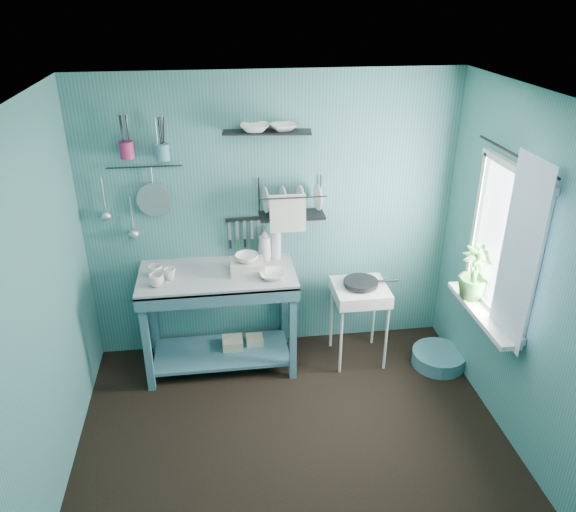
{
  "coord_description": "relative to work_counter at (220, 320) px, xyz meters",
  "views": [
    {
      "loc": [
        -0.47,
        -3.0,
        3.08
      ],
      "look_at": [
        0.05,
        0.85,
        1.2
      ],
      "focal_mm": 35.0,
      "sensor_mm": 36.0,
      "label": 1
    }
  ],
  "objects": [
    {
      "name": "upper_shelf",
      "position": [
        0.46,
        0.22,
        1.57
      ],
      "size": [
        0.72,
        0.26,
        0.01
      ],
      "primitive_type": "cube",
      "rotation": [
        0.0,
        0.0,
        -0.12
      ],
      "color": "black",
      "rests_on": "wall_back"
    },
    {
      "name": "knife_strip",
      "position": [
        0.26,
        0.29,
        0.81
      ],
      "size": [
        0.32,
        0.03,
        0.03
      ],
      "primitive_type": "cube",
      "rotation": [
        0.0,
        0.0,
        0.04
      ],
      "color": "black",
      "rests_on": "wall_back"
    },
    {
      "name": "shelf_bowl_right",
      "position": [
        0.59,
        0.22,
        1.63
      ],
      "size": [
        0.24,
        0.24,
        0.05
      ],
      "primitive_type": "imported",
      "rotation": [
        0.0,
        0.0,
        0.15
      ],
      "color": "silver",
      "rests_on": "upper_shelf"
    },
    {
      "name": "windowsill",
      "position": [
        2.0,
        -0.73,
        0.35
      ],
      "size": [
        0.16,
        0.95,
        0.04
      ],
      "primitive_type": "cube",
      "color": "silver",
      "rests_on": "wall_right"
    },
    {
      "name": "ceiling",
      "position": [
        0.5,
        -1.18,
        2.04
      ],
      "size": [
        3.2,
        3.2,
        0.0
      ],
      "primitive_type": "plane",
      "rotation": [
        3.14,
        0.0,
        0.0
      ],
      "color": "silver",
      "rests_on": "ground"
    },
    {
      "name": "colander",
      "position": [
        -0.48,
        0.27,
        1.03
      ],
      "size": [
        0.28,
        0.03,
        0.28
      ],
      "primitive_type": "cylinder",
      "rotation": [
        1.54,
        0.0,
        0.0
      ],
      "color": "#ACADB4",
      "rests_on": "wall_back"
    },
    {
      "name": "utensil_cup_magenta",
      "position": [
        -0.64,
        0.24,
        1.46
      ],
      "size": [
        0.11,
        0.11,
        0.13
      ],
      "primitive_type": "cylinder",
      "color": "#AD1F55",
      "rests_on": "wall_back"
    },
    {
      "name": "water_bottle",
      "position": [
        0.52,
        0.22,
        0.6
      ],
      "size": [
        0.09,
        0.09,
        0.28
      ],
      "primitive_type": "cylinder",
      "color": "silver",
      "rests_on": "work_counter"
    },
    {
      "name": "wall_right",
      "position": [
        2.1,
        -1.18,
        0.79
      ],
      "size": [
        0.0,
        3.0,
        3.0
      ],
      "primitive_type": "plane",
      "rotation": [
        1.57,
        0.0,
        -1.57
      ],
      "color": "#377070",
      "rests_on": "ground"
    },
    {
      "name": "potted_plant",
      "position": [
        2.0,
        -0.52,
        0.59
      ],
      "size": [
        0.31,
        0.31,
        0.44
      ],
      "primitive_type": "imported",
      "rotation": [
        0.0,
        0.0,
        -0.3
      ],
      "color": "#2E6628",
      "rests_on": "windowsill"
    },
    {
      "name": "tub_bowl",
      "position": [
        0.25,
        -0.02,
        0.59
      ],
      "size": [
        0.19,
        0.19,
        0.06
      ],
      "primitive_type": "imported",
      "color": "silver",
      "rests_on": "wash_tub"
    },
    {
      "name": "frying_pan",
      "position": [
        1.22,
        -0.06,
        0.31
      ],
      "size": [
        0.3,
        0.3,
        0.03
      ],
      "primitive_type": "cylinder",
      "color": "black",
      "rests_on": "hotplate_stand"
    },
    {
      "name": "hook_rail",
      "position": [
        -0.53,
        0.29,
        1.31
      ],
      "size": [
        0.6,
        0.01,
        0.01
      ],
      "primitive_type": "cylinder",
      "rotation": [
        0.0,
        1.57,
        0.0
      ],
      "color": "black",
      "rests_on": "wall_back"
    },
    {
      "name": "curtain",
      "position": [
        2.02,
        -1.03,
        0.99
      ],
      "size": [
        0.0,
        1.35,
        1.35
      ],
      "primitive_type": "plane",
      "rotation": [
        1.57,
        0.0,
        1.57
      ],
      "color": "white",
      "rests_on": "wall_right"
    },
    {
      "name": "storage_tin_small",
      "position": [
        0.3,
        0.08,
        -0.36
      ],
      "size": [
        0.15,
        0.15,
        0.2
      ],
      "primitive_type": "cube",
      "color": "tan",
      "rests_on": "floor"
    },
    {
      "name": "utensil_cup_teal",
      "position": [
        -0.37,
        0.24,
        1.43
      ],
      "size": [
        0.11,
        0.11,
        0.13
      ],
      "primitive_type": "cylinder",
      "color": "teal",
      "rests_on": "wall_back"
    },
    {
      "name": "dish_rack",
      "position": [
        0.65,
        0.19,
        1.01
      ],
      "size": [
        0.58,
        0.33,
        0.32
      ],
      "primitive_type": "cube",
      "rotation": [
        0.0,
        0.0,
        0.17
      ],
      "color": "black",
      "rests_on": "wall_back"
    },
    {
      "name": "curtain_rod",
      "position": [
        2.04,
        -0.73,
        1.59
      ],
      "size": [
        0.02,
        1.05,
        0.02
      ],
      "primitive_type": "cylinder",
      "rotation": [
        1.57,
        0.0,
        0.0
      ],
      "color": "black",
      "rests_on": "wall_right"
    },
    {
      "name": "wall_front",
      "position": [
        0.5,
        -2.68,
        0.79
      ],
      "size": [
        3.2,
        0.0,
        3.2
      ],
      "primitive_type": "plane",
      "rotation": [
        -1.57,
        0.0,
        0.0
      ],
      "color": "#377070",
      "rests_on": "ground"
    },
    {
      "name": "wash_tub",
      "position": [
        0.25,
        -0.02,
        0.51
      ],
      "size": [
        0.28,
        0.22,
        0.1
      ],
      "primitive_type": "cube",
      "color": "beige",
      "rests_on": "work_counter"
    },
    {
      "name": "soap_bottle",
      "position": [
        0.42,
        0.2,
        0.61
      ],
      "size": [
        0.11,
        0.12,
        0.3
      ],
      "primitive_type": "imported",
      "color": "beige",
      "rests_on": "work_counter"
    },
    {
      "name": "shelf_bowl_left",
      "position": [
        0.36,
        0.22,
        1.55
      ],
      "size": [
        0.26,
        0.26,
        0.06
      ],
      "primitive_type": "imported",
      "rotation": [
        0.0,
        0.0,
        -0.12
      ],
      "color": "silver",
      "rests_on": "upper_shelf"
    },
    {
      "name": "wall_left",
      "position": [
        -1.1,
        -1.18,
        0.79
      ],
      "size": [
        0.0,
        3.0,
        3.0
      ],
      "primitive_type": "plane",
      "rotation": [
        1.57,
        0.0,
        1.57
      ],
      "color": "#377070",
      "rests_on": "ground"
    },
    {
      "name": "wall_back",
      "position": [
        0.5,
        0.32,
        0.79
      ],
      "size": [
        3.2,
        0.0,
        3.2
      ],
      "primitive_type": "plane",
      "rotation": [
        1.57,
        0.0,
        0.0
      ],
      "color": "#377070",
      "rests_on": "ground"
    },
    {
      "name": "mug_mid",
      "position": [
        -0.38,
        -0.06,
        0.51
      ],
      "size": [
        0.14,
        0.14,
        0.09
      ],
      "primitive_type": "imported",
      "rotation": [
        0.0,
        0.0,
        0.52
      ],
      "color": "silver",
      "rests_on": "work_counter"
    },
    {
      "name": "ladle_inner",
      "position": [
        -0.67,
        0.28,
        0.91
      ],
      "size": [
        0.01,
        0.01,
        0.3
      ],
      "primitive_type": "cylinder",
      "color": "#ACADB4",
      "rests_on": "wall_back"
    },
    {
      "name": "hotplate_stand",
      "position": [
        1.22,
        -0.06,
        -0.09
      ],
      "size": [
        0.51,
        0.51,
        0.74
      ],
      "primitive_type": "cube",
      "rotation": [
        0.0,
        0.0,
        -0.1
      ],
      "color": "silver",
      "rests_on": "floor"
    },
    {
      "name": "mug_right",
      "position": [
        -0.5,
        0.0,
        0.51
      ],
      "size": [
        0.17,
        0.17,
        0.1
      ],
      "primitive_type": "imported",
      "rotation": [
        0.0,
        0.0,
        1.05
      ],
      "color": "silver",
      "rests_on": "work_counter"
    },
    {
      "name": "floor_basin",
      "position": [
        1.92,
        -0.27,
        -0.4
      ],
      "size": [
        0.47,
        0.47,
        0.13
      ],
      "primitive_type": "cylinder",
      "color": "teal",
      "rests_on": "floor"
    },
    {
      "name": "window_glass",
      "position": [
        2.09,
        -0.73,
        0.94
      ],
      "size": [
        0.0,
        1.1,
        1.1
      ],
      "primitive_type": "plane",
      "rotation": [
        1.57,
        0.0,
        1.57
      ],
      "color": "white",
      "rests_on": "wall_right"
    },
    {
      "name": "work_counter",
      "position": [
        0.0,
        0.0,
        0.0
      ],
      "size": [
        1.35,
        0.76,
        0.92
      ],
      "primitive_type": "cube",
      "rotation": [
        0.0,
        0.0,
        0.09
      ],
      "color": "#376473",
      "rests_on": "floor"
    },
    {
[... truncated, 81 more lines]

